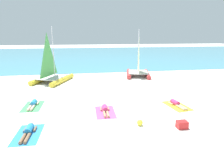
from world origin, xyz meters
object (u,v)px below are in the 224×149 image
(sailboat_yellow, at_px, (52,74))
(sunbather_center_right, at_px, (105,110))
(towel_leftmost, at_px, (33,106))
(sunbather_rightmost, at_px, (176,104))
(cooler_box, at_px, (182,125))
(sunbather_center_left, at_px, (28,131))
(beach_ball, at_px, (140,123))
(towel_center_left, at_px, (28,134))
(towel_center_right, at_px, (105,112))
(towel_rightmost, at_px, (177,106))
(sunbather_leftmost, at_px, (33,104))
(sailboat_red, at_px, (138,69))

(sailboat_yellow, bearing_deg, sunbather_center_right, -39.37)
(towel_leftmost, bearing_deg, sunbather_rightmost, -8.24)
(cooler_box, bearing_deg, towel_leftmost, 152.06)
(sailboat_yellow, height_order, towel_leftmost, sailboat_yellow)
(sunbather_center_left, relative_size, beach_ball, 5.26)
(towel_center_left, bearing_deg, sailboat_yellow, 91.72)
(towel_center_left, xyz_separation_m, cooler_box, (7.11, -0.53, 0.17))
(sunbather_center_right, bearing_deg, towel_center_right, -90.00)
(towel_rightmost, distance_m, sunbather_rightmost, 0.14)
(sunbather_leftmost, height_order, sunbather_center_right, same)
(sailboat_yellow, distance_m, sunbather_center_left, 9.74)
(towel_center_left, relative_size, sunbather_rightmost, 1.21)
(towel_center_left, distance_m, sunbather_rightmost, 8.58)
(towel_center_right, xyz_separation_m, towel_rightmost, (4.55, 0.27, 0.00))
(towel_leftmost, relative_size, towel_rightmost, 1.00)
(sunbather_center_right, distance_m, towel_rightmost, 4.55)
(sunbather_leftmost, bearing_deg, sunbather_rightmost, -7.86)
(cooler_box, bearing_deg, sunbather_center_right, 143.05)
(towel_leftmost, distance_m, beach_ball, 6.79)
(towel_leftmost, xyz_separation_m, sunbather_leftmost, (0.00, 0.07, 0.13))
(towel_center_right, xyz_separation_m, cooler_box, (3.38, -2.47, 0.17))
(beach_ball, bearing_deg, towel_center_left, -179.44)
(towel_leftmost, relative_size, towel_center_right, 1.00)
(towel_rightmost, height_order, beach_ball, beach_ball)
(towel_leftmost, bearing_deg, sailboat_red, 39.51)
(towel_center_left, height_order, sunbather_rightmost, sunbather_rightmost)
(cooler_box, bearing_deg, sunbather_rightmost, 67.52)
(sunbather_leftmost, relative_size, towel_rightmost, 0.82)
(sunbather_center_left, height_order, cooler_box, cooler_box)
(sunbather_leftmost, height_order, cooler_box, cooler_box)
(sunbather_leftmost, distance_m, sunbather_center_right, 4.63)
(sailboat_yellow, relative_size, beach_ball, 17.12)
(towel_leftmost, height_order, sunbather_leftmost, sunbather_leftmost)
(towel_center_right, relative_size, towel_rightmost, 1.00)
(sailboat_red, relative_size, cooler_box, 9.76)
(sunbather_center_left, distance_m, beach_ball, 5.21)
(sunbather_rightmost, distance_m, beach_ball, 3.79)
(sunbather_center_right, bearing_deg, beach_ball, -51.85)
(sailboat_red, distance_m, sunbather_center_right, 10.10)
(towel_leftmost, height_order, beach_ball, beach_ball)
(sailboat_yellow, relative_size, towel_center_left, 2.67)
(cooler_box, bearing_deg, sunbather_center_left, 175.20)
(sunbather_leftmost, distance_m, cooler_box, 8.76)
(sunbather_center_left, height_order, beach_ball, sunbather_center_left)
(towel_leftmost, relative_size, beach_ball, 6.41)
(sunbather_leftmost, bearing_deg, sunbather_center_right, -19.66)
(towel_center_left, distance_m, beach_ball, 5.21)
(towel_leftmost, height_order, sunbather_rightmost, sunbather_rightmost)
(towel_center_left, distance_m, towel_rightmost, 8.57)
(beach_ball, bearing_deg, towel_rightmost, 35.08)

